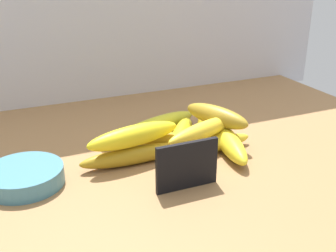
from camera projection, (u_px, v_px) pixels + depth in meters
The scene contains 13 objects.
counter_top at pixel (176, 157), 83.21cm from camera, with size 110.00×76.00×3.00cm, color olive.
chalkboard_sign at pixel (187, 167), 67.99cm from camera, with size 11.00×1.80×8.40cm.
fruit_bowl at pixel (24, 176), 69.81cm from camera, with size 13.35×13.35×3.05cm, color teal.
banana_0 at pixel (212, 132), 86.44cm from camera, with size 15.71×3.79×3.79cm, color gold.
banana_1 at pixel (159, 125), 90.07cm from camera, with size 20.77×3.86×3.86cm, color gold.
banana_2 at pixel (148, 140), 82.26cm from camera, with size 19.70×4.00×4.00cm, color #BE921B.
banana_3 at pixel (228, 141), 81.78cm from camera, with size 19.70×4.20×4.20cm, color yellow.
banana_4 at pixel (181, 135), 85.23cm from camera, with size 17.89×3.69×3.69cm, color gold.
banana_5 at pixel (208, 146), 80.82cm from camera, with size 20.11×3.21×3.21cm, color yellow.
banana_6 at pixel (134, 155), 76.76cm from camera, with size 20.52×3.42×3.42cm, color #A78319.
banana_7 at pixel (205, 130), 80.10cm from camera, with size 19.03×3.32×3.32cm, color yellow.
banana_8 at pixel (134, 136), 76.06cm from camera, with size 18.80×3.99×3.99cm, color yellow.
banana_9 at pixel (216, 116), 84.31cm from camera, with size 15.35×4.12×4.12cm, color #A48221.
Camera 1 is at (-30.84, -67.70, 39.34)cm, focal length 43.75 mm.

